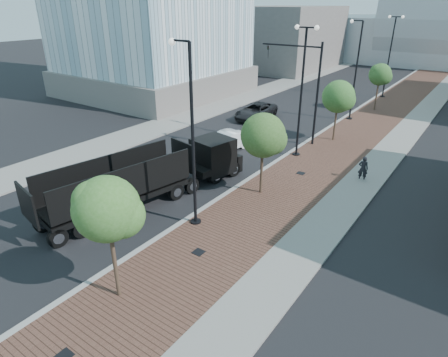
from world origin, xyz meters
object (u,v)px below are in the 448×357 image
Objects in this scene: dump_truck at (172,173)px; dark_car_mid at (256,111)px; white_sedan at (225,141)px; pedestrian at (363,169)px.

dump_truck is 2.47× the size of dark_car_mid.
white_sedan is 0.82× the size of dark_car_mid.
dump_truck reaches higher than dark_car_mid.
dark_car_mid is (-2.73, 9.15, 0.02)m from white_sedan.
pedestrian is (8.95, 8.33, -0.43)m from dump_truck.
dump_truck is 7.91m from white_sedan.
white_sedan is at bearing -9.57° from pedestrian.
white_sedan is 9.55m from dark_car_mid.
pedestrian reaches higher than dark_car_mid.
white_sedan is (-1.56, 7.74, -0.54)m from dump_truck.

